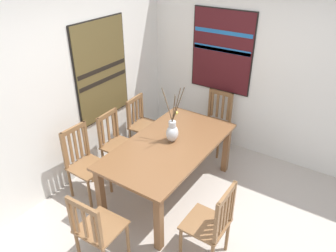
% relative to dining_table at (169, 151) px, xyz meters
% --- Properties ---
extents(ground_plane, '(6.40, 6.40, 0.03)m').
position_rel_dining_table_xyz_m(ground_plane, '(-0.24, -0.53, -0.67)').
color(ground_plane, '#B2A89E').
extents(wall_back, '(6.40, 0.12, 2.70)m').
position_rel_dining_table_xyz_m(wall_back, '(-0.24, 1.33, 0.69)').
color(wall_back, silver).
rests_on(wall_back, ground_plane).
extents(wall_side, '(0.12, 6.40, 2.70)m').
position_rel_dining_table_xyz_m(wall_side, '(1.62, -0.53, 0.69)').
color(wall_side, silver).
rests_on(wall_side, ground_plane).
extents(dining_table, '(1.83, 0.99, 0.76)m').
position_rel_dining_table_xyz_m(dining_table, '(0.00, 0.00, 0.00)').
color(dining_table, brown).
rests_on(dining_table, ground_plane).
extents(centerpiece_vase, '(0.20, 0.31, 0.74)m').
position_rel_dining_table_xyz_m(centerpiece_vase, '(0.08, 0.01, 0.24)').
color(centerpiece_vase, silver).
rests_on(centerpiece_vase, dining_table).
extents(chair_0, '(0.42, 0.42, 0.95)m').
position_rel_dining_table_xyz_m(chair_0, '(-0.64, -0.92, -0.16)').
color(chair_0, brown).
rests_on(chair_0, ground_plane).
extents(chair_1, '(0.43, 0.43, 0.96)m').
position_rel_dining_table_xyz_m(chair_1, '(-0.61, 0.90, -0.16)').
color(chair_1, brown).
rests_on(chair_1, ground_plane).
extents(chair_2, '(0.45, 0.45, 0.89)m').
position_rel_dining_table_xyz_m(chair_2, '(0.62, 0.91, -0.18)').
color(chair_2, brown).
rests_on(chair_2, ground_plane).
extents(chair_3, '(0.43, 0.43, 0.90)m').
position_rel_dining_table_xyz_m(chair_3, '(-1.31, -0.01, -0.19)').
color(chair_3, brown).
rests_on(chair_3, ground_plane).
extents(chair_4, '(0.44, 0.44, 0.91)m').
position_rel_dining_table_xyz_m(chair_4, '(-0.02, 0.87, -0.18)').
color(chair_4, brown).
rests_on(chair_4, ground_plane).
extents(chair_5, '(0.42, 0.42, 0.94)m').
position_rel_dining_table_xyz_m(chair_5, '(1.30, -0.01, -0.17)').
color(chair_5, brown).
rests_on(chair_5, ground_plane).
extents(painting_on_back_wall, '(0.96, 0.05, 1.39)m').
position_rel_dining_table_xyz_m(painting_on_back_wall, '(0.22, 1.26, 0.73)').
color(painting_on_back_wall, black).
extents(painting_on_side_wall, '(0.05, 0.96, 1.22)m').
position_rel_dining_table_xyz_m(painting_on_side_wall, '(1.55, 0.09, 0.86)').
color(painting_on_side_wall, black).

